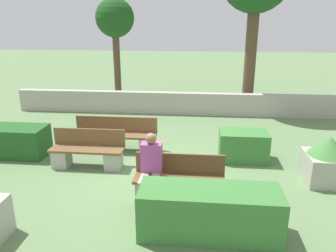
{
  "coord_description": "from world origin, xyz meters",
  "views": [
    {
      "loc": [
        0.88,
        -6.72,
        3.25
      ],
      "look_at": [
        0.16,
        0.5,
        0.9
      ],
      "focal_mm": 35.0,
      "sensor_mm": 36.0,
      "label": 1
    }
  ],
  "objects_px": {
    "bench_right_side": "(115,138)",
    "planter_corner_left": "(327,160)",
    "bench_front": "(179,184)",
    "bench_left_side": "(88,153)",
    "tree_leftmost": "(115,21)",
    "person_seated_man": "(151,166)"
  },
  "relations": [
    {
      "from": "bench_front",
      "to": "tree_leftmost",
      "type": "relative_size",
      "value": 0.41
    },
    {
      "from": "planter_corner_left",
      "to": "bench_left_side",
      "type": "bearing_deg",
      "value": 177.31
    },
    {
      "from": "person_seated_man",
      "to": "planter_corner_left",
      "type": "height_order",
      "value": "person_seated_man"
    },
    {
      "from": "bench_right_side",
      "to": "tree_leftmost",
      "type": "height_order",
      "value": "tree_leftmost"
    },
    {
      "from": "tree_leftmost",
      "to": "planter_corner_left",
      "type": "bearing_deg",
      "value": -47.04
    },
    {
      "from": "bench_front",
      "to": "person_seated_man",
      "type": "height_order",
      "value": "person_seated_man"
    },
    {
      "from": "person_seated_man",
      "to": "tree_leftmost",
      "type": "distance_m",
      "value": 8.41
    },
    {
      "from": "bench_left_side",
      "to": "tree_leftmost",
      "type": "xyz_separation_m",
      "value": [
        -0.81,
        6.22,
        2.9
      ]
    },
    {
      "from": "bench_right_side",
      "to": "person_seated_man",
      "type": "bearing_deg",
      "value": -59.25
    },
    {
      "from": "bench_front",
      "to": "planter_corner_left",
      "type": "xyz_separation_m",
      "value": [
        3.01,
        1.03,
        0.17
      ]
    },
    {
      "from": "planter_corner_left",
      "to": "tree_leftmost",
      "type": "relative_size",
      "value": 0.24
    },
    {
      "from": "bench_left_side",
      "to": "bench_right_side",
      "type": "xyz_separation_m",
      "value": [
        0.39,
        1.04,
        0.02
      ]
    },
    {
      "from": "person_seated_man",
      "to": "tree_leftmost",
      "type": "height_order",
      "value": "tree_leftmost"
    },
    {
      "from": "bench_left_side",
      "to": "tree_leftmost",
      "type": "distance_m",
      "value": 6.91
    },
    {
      "from": "bench_right_side",
      "to": "planter_corner_left",
      "type": "xyz_separation_m",
      "value": [
        4.83,
        -1.28,
        0.15
      ]
    },
    {
      "from": "bench_front",
      "to": "bench_left_side",
      "type": "relative_size",
      "value": 1.0
    },
    {
      "from": "bench_left_side",
      "to": "tree_leftmost",
      "type": "bearing_deg",
      "value": 98.0
    },
    {
      "from": "person_seated_man",
      "to": "planter_corner_left",
      "type": "distance_m",
      "value": 3.72
    },
    {
      "from": "tree_leftmost",
      "to": "bench_right_side",
      "type": "bearing_deg",
      "value": -77.04
    },
    {
      "from": "bench_left_side",
      "to": "tree_leftmost",
      "type": "relative_size",
      "value": 0.41
    },
    {
      "from": "bench_right_side",
      "to": "tree_leftmost",
      "type": "distance_m",
      "value": 6.05
    },
    {
      "from": "bench_right_side",
      "to": "tree_leftmost",
      "type": "relative_size",
      "value": 0.53
    }
  ]
}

